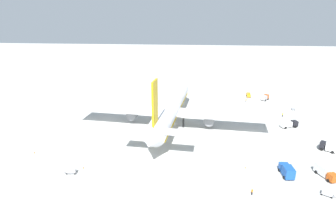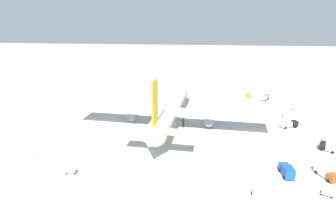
{
  "view_description": "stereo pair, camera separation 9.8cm",
  "coord_description": "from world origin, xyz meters",
  "px_view_note": "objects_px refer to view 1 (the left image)",
  "views": [
    {
      "loc": [
        -105.79,
        -8.92,
        42.1
      ],
      "look_at": [
        -3.45,
        0.83,
        6.11
      ],
      "focal_mm": 30.24,
      "sensor_mm": 36.0,
      "label": 1
    },
    {
      "loc": [
        -105.78,
        -9.02,
        42.1
      ],
      "look_at": [
        -3.45,
        0.83,
        6.11
      ],
      "focal_mm": 30.24,
      "sensor_mm": 36.0,
      "label": 2
    }
  ],
  "objects_px": {
    "service_truck_4": "(287,170)",
    "ground_worker_1": "(252,192)",
    "airliner": "(170,108)",
    "traffic_cone_1": "(248,98)",
    "service_truck_1": "(289,124)",
    "baggage_cart_1": "(71,171)",
    "baggage_cart_0": "(293,109)",
    "service_truck_2": "(265,97)",
    "ground_worker_0": "(283,115)",
    "service_van": "(248,95)",
    "service_truck_0": "(325,171)",
    "baggage_cart_2": "(327,193)",
    "traffic_cone_3": "(83,168)",
    "service_truck_3": "(328,147)",
    "traffic_cone_2": "(245,167)",
    "traffic_cone_0": "(34,152)",
    "ground_worker_2": "(246,100)"
  },
  "relations": [
    {
      "from": "service_truck_4",
      "to": "ground_worker_1",
      "type": "height_order",
      "value": "service_truck_4"
    },
    {
      "from": "ground_worker_0",
      "to": "ground_worker_1",
      "type": "xyz_separation_m",
      "value": [
        -57.88,
        23.31,
        0.04
      ]
    },
    {
      "from": "service_truck_4",
      "to": "traffic_cone_3",
      "type": "distance_m",
      "value": 56.89
    },
    {
      "from": "service_truck_0",
      "to": "baggage_cart_1",
      "type": "xyz_separation_m",
      "value": [
        -4.8,
        69.28,
        -0.88
      ]
    },
    {
      "from": "ground_worker_2",
      "to": "traffic_cone_0",
      "type": "height_order",
      "value": "ground_worker_2"
    },
    {
      "from": "service_truck_1",
      "to": "baggage_cart_2",
      "type": "bearing_deg",
      "value": 174.83
    },
    {
      "from": "service_van",
      "to": "baggage_cart_1",
      "type": "relative_size",
      "value": 1.33
    },
    {
      "from": "service_truck_1",
      "to": "traffic_cone_2",
      "type": "distance_m",
      "value": 39.61
    },
    {
      "from": "traffic_cone_0",
      "to": "baggage_cart_1",
      "type": "bearing_deg",
      "value": -121.64
    },
    {
      "from": "service_truck_1",
      "to": "baggage_cart_2",
      "type": "height_order",
      "value": "service_truck_1"
    },
    {
      "from": "ground_worker_1",
      "to": "traffic_cone_3",
      "type": "relative_size",
      "value": 3.24
    },
    {
      "from": "airliner",
      "to": "traffic_cone_1",
      "type": "relative_size",
      "value": 136.9
    },
    {
      "from": "service_truck_1",
      "to": "service_truck_2",
      "type": "relative_size",
      "value": 1.41
    },
    {
      "from": "service_truck_2",
      "to": "traffic_cone_0",
      "type": "distance_m",
      "value": 108.97
    },
    {
      "from": "service_truck_2",
      "to": "service_truck_4",
      "type": "distance_m",
      "value": 73.39
    },
    {
      "from": "service_truck_0",
      "to": "traffic_cone_0",
      "type": "height_order",
      "value": "service_truck_0"
    },
    {
      "from": "service_truck_4",
      "to": "traffic_cone_2",
      "type": "height_order",
      "value": "service_truck_4"
    },
    {
      "from": "service_truck_3",
      "to": "baggage_cart_1",
      "type": "distance_m",
      "value": 79.64
    },
    {
      "from": "airliner",
      "to": "baggage_cart_2",
      "type": "bearing_deg",
      "value": -135.37
    },
    {
      "from": "ground_worker_1",
      "to": "traffic_cone_3",
      "type": "height_order",
      "value": "ground_worker_1"
    },
    {
      "from": "airliner",
      "to": "service_truck_1",
      "type": "bearing_deg",
      "value": -87.99
    },
    {
      "from": "service_van",
      "to": "traffic_cone_0",
      "type": "height_order",
      "value": "service_van"
    },
    {
      "from": "service_truck_2",
      "to": "ground_worker_0",
      "type": "distance_m",
      "value": 24.59
    },
    {
      "from": "traffic_cone_1",
      "to": "service_truck_1",
      "type": "bearing_deg",
      "value": -166.17
    },
    {
      "from": "service_truck_1",
      "to": "baggage_cart_1",
      "type": "xyz_separation_m",
      "value": [
        -40.39,
        70.42,
        -0.66
      ]
    },
    {
      "from": "service_truck_2",
      "to": "baggage_cart_0",
      "type": "relative_size",
      "value": 1.6
    },
    {
      "from": "baggage_cart_2",
      "to": "traffic_cone_3",
      "type": "relative_size",
      "value": 6.01
    },
    {
      "from": "baggage_cart_1",
      "to": "service_truck_1",
      "type": "bearing_deg",
      "value": -60.16
    },
    {
      "from": "service_truck_2",
      "to": "ground_worker_0",
      "type": "xyz_separation_m",
      "value": [
        -24.5,
        -2.01,
        -0.56
      ]
    },
    {
      "from": "traffic_cone_3",
      "to": "baggage_cart_1",
      "type": "bearing_deg",
      "value": 140.19
    },
    {
      "from": "ground_worker_1",
      "to": "baggage_cart_2",
      "type": "bearing_deg",
      "value": -85.29
    },
    {
      "from": "traffic_cone_1",
      "to": "baggage_cart_2",
      "type": "bearing_deg",
      "value": -176.29
    },
    {
      "from": "baggage_cart_1",
      "to": "traffic_cone_1",
      "type": "bearing_deg",
      "value": -37.94
    },
    {
      "from": "ground_worker_2",
      "to": "traffic_cone_3",
      "type": "xyz_separation_m",
      "value": [
        -70.09,
        57.04,
        -0.59
      ]
    },
    {
      "from": "baggage_cart_2",
      "to": "traffic_cone_3",
      "type": "distance_m",
      "value": 64.46
    },
    {
      "from": "service_van",
      "to": "traffic_cone_3",
      "type": "distance_m",
      "value": 99.8
    },
    {
      "from": "service_truck_1",
      "to": "ground_worker_1",
      "type": "height_order",
      "value": "service_truck_1"
    },
    {
      "from": "service_truck_1",
      "to": "traffic_cone_1",
      "type": "height_order",
      "value": "service_truck_1"
    },
    {
      "from": "service_truck_0",
      "to": "service_truck_1",
      "type": "height_order",
      "value": "service_truck_0"
    },
    {
      "from": "traffic_cone_3",
      "to": "baggage_cart_2",
      "type": "bearing_deg",
      "value": -95.95
    },
    {
      "from": "traffic_cone_2",
      "to": "traffic_cone_3",
      "type": "xyz_separation_m",
      "value": [
        -4.58,
        46.3,
        0.0
      ]
    },
    {
      "from": "service_truck_1",
      "to": "baggage_cart_0",
      "type": "bearing_deg",
      "value": -21.28
    },
    {
      "from": "service_van",
      "to": "baggage_cart_0",
      "type": "distance_m",
      "value": 26.12
    },
    {
      "from": "service_truck_0",
      "to": "traffic_cone_1",
      "type": "distance_m",
      "value": 74.0
    },
    {
      "from": "service_truck_0",
      "to": "baggage_cart_2",
      "type": "relative_size",
      "value": 2.16
    },
    {
      "from": "baggage_cart_0",
      "to": "airliner",
      "type": "bearing_deg",
      "value": 113.6
    },
    {
      "from": "service_truck_0",
      "to": "traffic_cone_3",
      "type": "bearing_deg",
      "value": 91.74
    },
    {
      "from": "traffic_cone_3",
      "to": "service_truck_1",
      "type": "bearing_deg",
      "value": -61.09
    },
    {
      "from": "service_truck_0",
      "to": "baggage_cart_2",
      "type": "bearing_deg",
      "value": 161.8
    },
    {
      "from": "service_truck_3",
      "to": "baggage_cart_0",
      "type": "distance_m",
      "value": 41.76
    }
  ]
}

